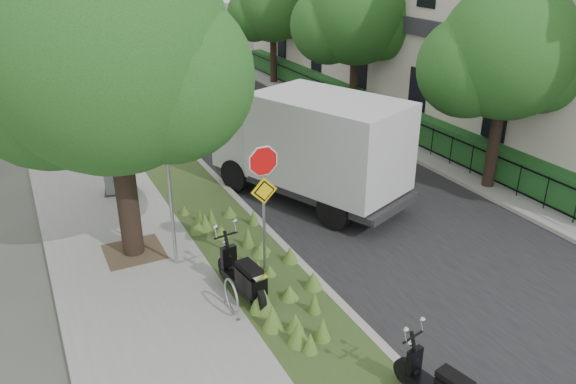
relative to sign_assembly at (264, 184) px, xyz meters
name	(u,v)px	position (x,y,z in m)	size (l,w,h in m)	color
ground	(329,271)	(1.40, -0.58, -2.33)	(120.00, 120.00, 0.00)	#4C5147
sidewalk_near	(82,162)	(-2.85, 9.42, -2.27)	(3.50, 60.00, 0.12)	gray
verge	(159,151)	(-0.10, 9.42, -2.27)	(2.00, 60.00, 0.12)	#32491F
kerb_near	(185,146)	(0.90, 9.42, -2.26)	(0.20, 60.00, 0.13)	#9E9991
road	(268,135)	(4.40, 9.42, -2.32)	(7.00, 60.00, 0.01)	black
kerb_far	(342,122)	(7.90, 9.42, -2.26)	(0.20, 60.00, 0.13)	#9E9991
footpath_far	(375,117)	(9.60, 9.42, -2.27)	(3.20, 60.00, 0.12)	gray
street_tree_main	(105,64)	(-2.68, 2.28, 2.48)	(6.21, 5.54, 7.66)	black
bare_post	(169,187)	(-1.80, 1.22, -0.21)	(0.08, 0.08, 4.00)	#A5A8AD
bike_hoop	(231,296)	(-1.30, -1.18, -1.83)	(0.06, 0.78, 0.77)	#A5A8AD
sign_assembly	(264,184)	(0.00, 0.00, 0.00)	(0.94, 0.08, 3.22)	#A5A8AD
fence_far	(356,107)	(8.60, 9.42, -1.66)	(0.04, 24.00, 1.00)	black
hedge_far	(370,105)	(9.30, 9.42, -1.66)	(1.00, 24.00, 1.10)	#1C4F1C
terrace_houses	(443,17)	(12.89, 9.42, 1.83)	(7.40, 26.40, 8.20)	beige
far_tree_a	(505,58)	(8.34, 1.46, 1.80)	(4.60, 4.10, 6.22)	black
far_tree_b	(355,18)	(8.34, 9.46, 2.04)	(4.83, 4.31, 6.56)	black
far_tree_c	(272,9)	(8.34, 17.46, 1.63)	(4.37, 3.89, 5.93)	black
scooter_near	(246,281)	(-0.85, -0.88, -1.76)	(0.56, 1.93, 0.92)	black
box_truck	(312,143)	(3.01, 3.23, -0.52)	(4.46, 6.56, 2.78)	#262628
utility_cabinet	(118,175)	(-2.18, 6.08, -1.62)	(1.01, 0.77, 1.22)	#262628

